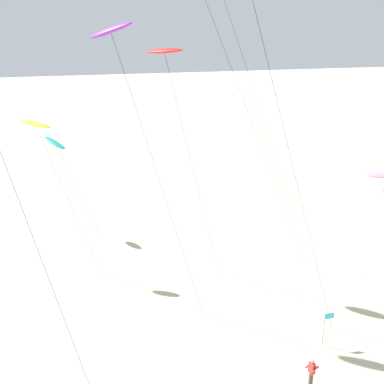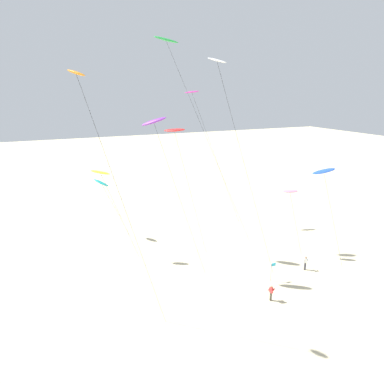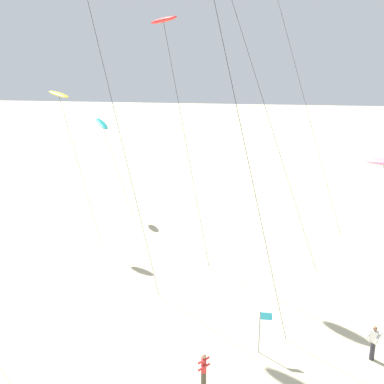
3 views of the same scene
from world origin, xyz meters
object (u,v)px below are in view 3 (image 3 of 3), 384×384
Objects in this scene: kite_yellow at (59,96)px; kite_red at (164,22)px; kite_pink at (384,163)px; kite_flyer_middle at (204,371)px; marker_flag at (263,324)px; kite_flyer_nearest at (373,342)px; kite_teal at (102,124)px.

kite_yellow is 9.99m from kite_red.
kite_pink is 15.60m from kite_red.
kite_flyer_middle is 3.75m from marker_flag.
kite_yellow is 25.90m from kite_flyer_nearest.
kite_teal reaches higher than kite_flyer_nearest.
marker_flag is at bearing -53.21° from kite_teal.
kite_red is 9.41× the size of kite_flyer_nearest.
kite_flyer_nearest is at bearing -97.70° from kite_pink.
kite_flyer_nearest is 7.88m from kite_flyer_middle.
kite_teal is at bearing 126.79° from marker_flag.
marker_flag is (-4.89, -0.34, 0.60)m from kite_flyer_nearest.
kite_pink reaches higher than kite_flyer_middle.
kite_yellow is at bearing 164.22° from kite_red.
marker_flag reaches higher than kite_flyer_nearest.
kite_flyer_middle is at bearing -135.65° from kite_pink.
kite_pink is 5.08× the size of kite_flyer_nearest.
kite_yellow reaches higher than kite_pink.
kite_teal is 25.07m from marker_flag.
kite_pink is 24.90m from kite_teal.
kite_red is 13.76m from kite_teal.
kite_flyer_middle is at bearing -51.10° from kite_yellow.
kite_flyer_nearest is at bearing 3.97° from marker_flag.
kite_teal is at bearing 143.57° from kite_pink.
kite_teal is 4.92× the size of kite_flyer_middle.
kite_pink is at bearing -36.43° from kite_teal.
kite_yellow is 22.95m from kite_flyer_middle.
kite_flyer_nearest and kite_flyer_middle have the same top height.
kite_pink is 4.04× the size of marker_flag.
kite_flyer_middle is (12.27, -22.37, -6.79)m from kite_teal.
marker_flag is (15.36, -13.29, -9.03)m from kite_yellow.
kite_pink is 1.03× the size of kite_teal.
kite_yellow is at bearing 147.40° from kite_flyer_nearest.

